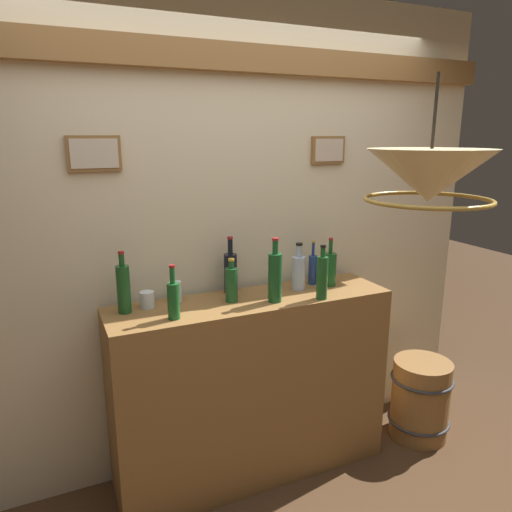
{
  "coord_description": "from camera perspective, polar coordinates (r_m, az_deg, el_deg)",
  "views": [
    {
      "loc": [
        -0.99,
        -1.41,
        1.92
      ],
      "look_at": [
        0.0,
        0.77,
        1.31
      ],
      "focal_mm": 33.5,
      "sensor_mm": 36.0,
      "label": 1
    }
  ],
  "objects": [
    {
      "name": "liquor_bottle_brandy",
      "position": [
        2.31,
        -9.84,
        -5.06
      ],
      "size": [
        0.06,
        0.06,
        0.27
      ],
      "color": "#185824",
      "rests_on": "bar_shelf_unit"
    },
    {
      "name": "liquor_bottle_gin",
      "position": [
        2.5,
        2.28,
        -2.41
      ],
      "size": [
        0.07,
        0.07,
        0.34
      ],
      "color": "#184F23",
      "rests_on": "bar_shelf_unit"
    },
    {
      "name": "liquor_bottle_vodka",
      "position": [
        2.81,
        8.81,
        -1.47
      ],
      "size": [
        0.07,
        0.07,
        0.28
      ],
      "color": "#175021",
      "rests_on": "bar_shelf_unit"
    },
    {
      "name": "liquor_bottle_scotch",
      "position": [
        2.57,
        7.9,
        -2.44
      ],
      "size": [
        0.06,
        0.06,
        0.3
      ],
      "color": "#1B5122",
      "rests_on": "bar_shelf_unit"
    },
    {
      "name": "panelled_rear_partition",
      "position": [
        2.74,
        -2.87,
        3.32
      ],
      "size": [
        3.31,
        0.15,
        2.68
      ],
      "color": "beige",
      "rests_on": "ground"
    },
    {
      "name": "glass_tumbler_rocks",
      "position": [
        2.5,
        -12.88,
        -5.11
      ],
      "size": [
        0.07,
        0.07,
        0.08
      ],
      "color": "silver",
      "rests_on": "bar_shelf_unit"
    },
    {
      "name": "pendant_lamp",
      "position": [
        1.87,
        20.0,
        8.82
      ],
      "size": [
        0.47,
        0.47,
        0.45
      ],
      "color": "beige"
    },
    {
      "name": "bar_shelf_unit",
      "position": [
        2.8,
        -0.44,
        -15.46
      ],
      "size": [
        1.55,
        0.41,
        1.06
      ],
      "primitive_type": "cube",
      "color": "olive",
      "rests_on": "ground"
    },
    {
      "name": "glass_tumbler_highball",
      "position": [
        2.56,
        -9.6,
        -4.22
      ],
      "size": [
        0.07,
        0.07,
        0.11
      ],
      "color": "silver",
      "rests_on": "bar_shelf_unit"
    },
    {
      "name": "liquor_bottle_amaro",
      "position": [
        2.82,
        6.78,
        -1.51
      ],
      "size": [
        0.05,
        0.05,
        0.26
      ],
      "color": "navy",
      "rests_on": "bar_shelf_unit"
    },
    {
      "name": "liquor_bottle_tequila",
      "position": [
        2.71,
        5.12,
        -1.87
      ],
      "size": [
        0.08,
        0.08,
        0.27
      ],
      "color": "#ACB8DC",
      "rests_on": "bar_shelf_unit"
    },
    {
      "name": "liquor_bottle_port",
      "position": [
        2.44,
        -15.54,
        -3.69
      ],
      "size": [
        0.07,
        0.07,
        0.31
      ],
      "color": "#1A5121",
      "rests_on": "bar_shelf_unit"
    },
    {
      "name": "liquor_bottle_whiskey",
      "position": [
        2.66,
        -3.06,
        -1.86
      ],
      "size": [
        0.07,
        0.07,
        0.32
      ],
      "color": "black",
      "rests_on": "bar_shelf_unit"
    },
    {
      "name": "wooden_barrel",
      "position": [
        3.4,
        19.0,
        -15.83
      ],
      "size": [
        0.39,
        0.39,
        0.52
      ],
      "color": "olive",
      "rests_on": "ground"
    },
    {
      "name": "liquor_bottle_rye",
      "position": [
        2.51,
        -2.94,
        -3.34
      ],
      "size": [
        0.06,
        0.06,
        0.24
      ],
      "color": "#1A5225",
      "rests_on": "bar_shelf_unit"
    }
  ]
}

